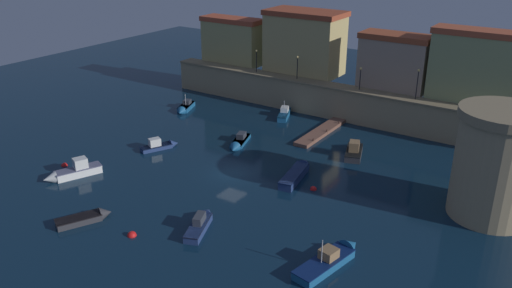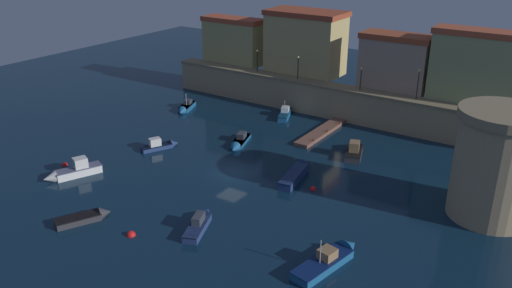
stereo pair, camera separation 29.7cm
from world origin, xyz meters
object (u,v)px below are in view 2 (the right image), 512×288
Objects in this scene: quay_lamp_2 at (361,75)px; moored_boat_2 at (297,173)px; quay_lamp_1 at (298,64)px; moored_boat_4 at (185,108)px; moored_boat_3 at (355,150)px; quay_lamp_0 at (257,57)px; moored_boat_8 at (72,171)px; mooring_buoy_2 at (131,235)px; moored_boat_0 at (239,143)px; mooring_buoy_1 at (313,190)px; quay_lamp_3 at (418,80)px; moored_boat_6 at (200,222)px; moored_boat_7 at (331,258)px; moored_boat_1 at (286,112)px; moored_boat_5 at (161,145)px; fortress_tower at (497,164)px; moored_boat_9 at (87,217)px; mooring_buoy_0 at (65,165)px.

quay_lamp_2 reaches higher than moored_boat_2.
quay_lamp_1 reaches higher than moored_boat_4.
quay_lamp_2 reaches higher than moored_boat_3.
quay_lamp_0 is 0.54× the size of moored_boat_8.
mooring_buoy_2 is (-5.90, -17.39, -0.45)m from moored_boat_2.
quay_lamp_1 is 16.44m from moored_boat_0.
moored_boat_0 is at bearing -118.65° from quay_lamp_2.
moored_boat_4 reaches higher than mooring_buoy_1.
moored_boat_4 is at bearing 69.25° from moored_boat_3.
quay_lamp_3 is 0.69× the size of moored_boat_6.
moored_boat_7 is at bearing -69.53° from quay_lamp_2.
moored_boat_6 is 0.92× the size of moored_boat_8.
moored_boat_1 is at bearing -25.51° from quay_lamp_0.
moored_boat_5 reaches higher than moored_boat_2.
moored_boat_1 reaches higher than mooring_buoy_1.
fortress_tower reaches higher than moored_boat_6.
mooring_buoy_1 is (20.22, -20.19, -6.56)m from quay_lamp_0.
moored_boat_9 is at bearing -144.46° from fortress_tower.
moored_boat_5 is (-16.74, -2.40, -0.03)m from moored_boat_2.
moored_boat_2 is at bearing -5.36° from moored_boat_9.
moored_boat_7 is at bearing -149.96° from moored_boat_2.
moored_boat_2 is at bearing -167.19° from moored_boat_1.
mooring_buoy_1 is at bearing 49.97° from moored_boat_0.
mooring_buoy_0 is (-20.58, -30.26, -6.38)m from quay_lamp_2.
quay_lamp_0 reaches higher than moored_boat_2.
quay_lamp_3 is 0.68× the size of moored_boat_1.
moored_boat_3 is at bearing 72.04° from mooring_buoy_2.
moored_boat_4 reaches higher than moored_boat_2.
quay_lamp_2 is 0.54× the size of moored_boat_0.
quay_lamp_3 is 17.89m from moored_boat_1.
moored_boat_6 is (-1.98, -13.10, -0.01)m from moored_boat_2.
quay_lamp_0 reaches higher than quay_lamp_2.
moored_boat_1 is (6.83, -3.26, -6.08)m from quay_lamp_0.
quay_lamp_3 is (-12.25, 15.79, 1.86)m from fortress_tower.
moored_boat_8 is 8.97× the size of mooring_buoy_0.
moored_boat_5 is 10.72m from mooring_buoy_0.
quay_lamp_2 is at bearing 3.19° from moored_boat_3.
moored_boat_6 is (14.76, -10.70, 0.02)m from moored_boat_5.
moored_boat_2 reaches higher than moored_boat_9.
moored_boat_1 is at bearing 165.34° from moored_boat_0.
moored_boat_7 reaches higher than mooring_buoy_0.
moored_boat_4 is at bearing 50.61° from moored_boat_9.
moored_boat_1 is 33.62m from moored_boat_7.
moored_boat_7 is (3.92, -30.06, -6.43)m from quay_lamp_3.
moored_boat_2 is at bearing 150.07° from mooring_buoy_1.
moored_boat_4 is 6.19× the size of mooring_buoy_2.
fortress_tower reaches higher than mooring_buoy_2.
moored_boat_2 is at bearing 71.26° from mooring_buoy_2.
moored_boat_2 is at bearing -46.83° from quay_lamp_0.
fortress_tower is at bearing -24.00° from quay_lamp_0.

